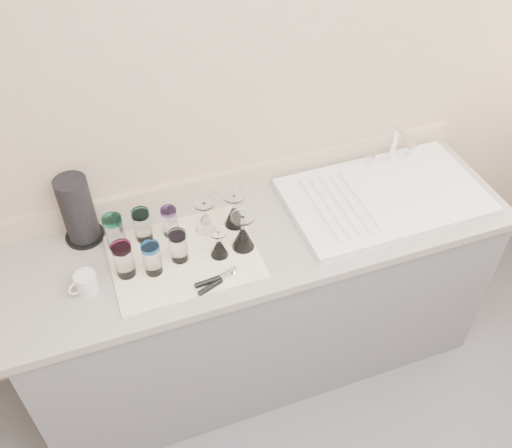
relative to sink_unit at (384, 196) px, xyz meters
name	(u,v)px	position (x,y,z in m)	size (l,w,h in m)	color
room_envelope	(499,418)	(-0.55, -1.20, 0.64)	(3.54, 3.50, 2.52)	#535358
counter_unit	(261,301)	(-0.55, 0.00, -0.47)	(2.06, 0.62, 0.90)	slate
sink_unit	(384,196)	(0.00, 0.00, 0.00)	(0.82, 0.50, 0.22)	white
dish_towel	(184,256)	(-0.88, -0.03, -0.02)	(0.55, 0.42, 0.01)	white
tumbler_teal	(115,232)	(-1.11, 0.10, 0.06)	(0.07, 0.07, 0.15)	white
tumbler_cyan	(142,225)	(-1.00, 0.11, 0.06)	(0.07, 0.07, 0.14)	white
tumbler_purple	(170,222)	(-0.90, 0.10, 0.05)	(0.06, 0.06, 0.13)	white
tumbler_magenta	(124,260)	(-1.10, -0.05, 0.06)	(0.07, 0.07, 0.15)	white
tumbler_blue	(152,258)	(-1.00, -0.07, 0.06)	(0.07, 0.07, 0.14)	white
tumbler_lavender	(178,246)	(-0.90, -0.04, 0.06)	(0.07, 0.07, 0.13)	white
goblet_back_left	(205,221)	(-0.76, 0.08, 0.04)	(0.08, 0.08, 0.14)	white
goblet_back_right	(235,214)	(-0.64, 0.07, 0.04)	(0.09, 0.09, 0.15)	white
goblet_front_left	(219,247)	(-0.75, -0.07, 0.03)	(0.07, 0.07, 0.12)	white
goblet_front_right	(243,236)	(-0.65, -0.06, 0.04)	(0.09, 0.09, 0.16)	white
can_opener	(217,281)	(-0.80, -0.20, 0.00)	(0.16, 0.08, 0.02)	silver
white_mug	(86,283)	(-1.25, -0.07, 0.02)	(0.12, 0.10, 0.08)	silver
paper_towel_roll	(78,211)	(-1.22, 0.21, 0.12)	(0.15, 0.15, 0.29)	black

